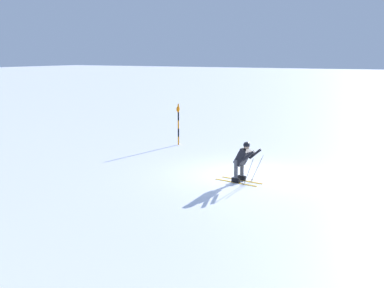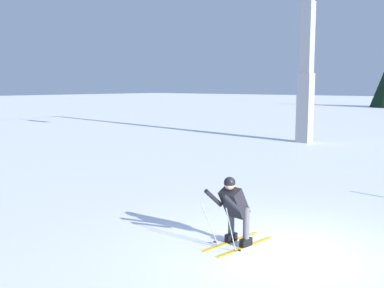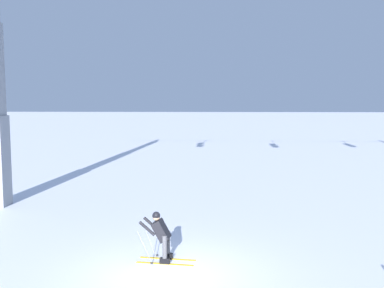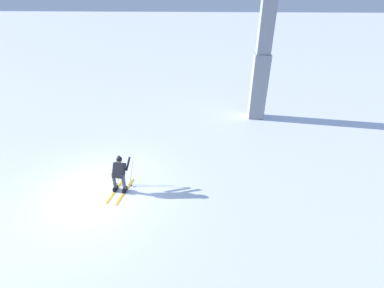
# 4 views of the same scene
# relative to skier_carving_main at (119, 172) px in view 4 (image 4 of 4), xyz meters

# --- Properties ---
(ground_plane) EXTENTS (260.00, 260.00, 0.00)m
(ground_plane) POSITION_rel_skier_carving_main_xyz_m (0.28, -1.03, -0.81)
(ground_plane) COLOR white
(skier_carving_main) EXTENTS (1.68, 0.78, 1.54)m
(skier_carving_main) POSITION_rel_skier_carving_main_xyz_m (0.00, 0.00, 0.00)
(skier_carving_main) COLOR yellow
(skier_carving_main) RESTS_ON ground_plane
(lift_tower_near) EXTENTS (0.91, 2.95, 12.10)m
(lift_tower_near) POSITION_rel_skier_carving_main_xyz_m (-7.69, 6.24, 4.17)
(lift_tower_near) COLOR gray
(lift_tower_near) RESTS_ON ground_plane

